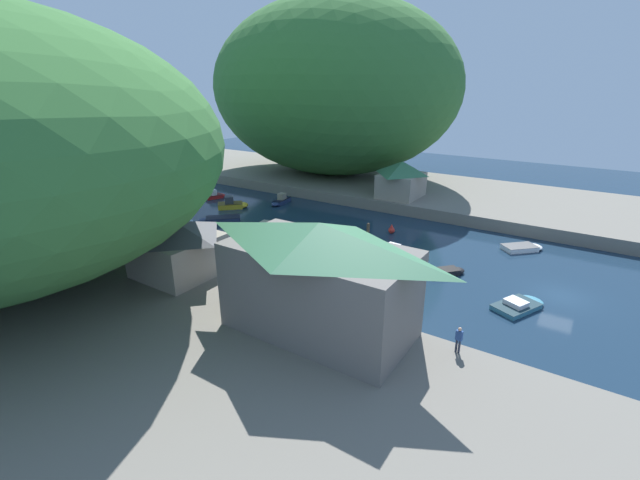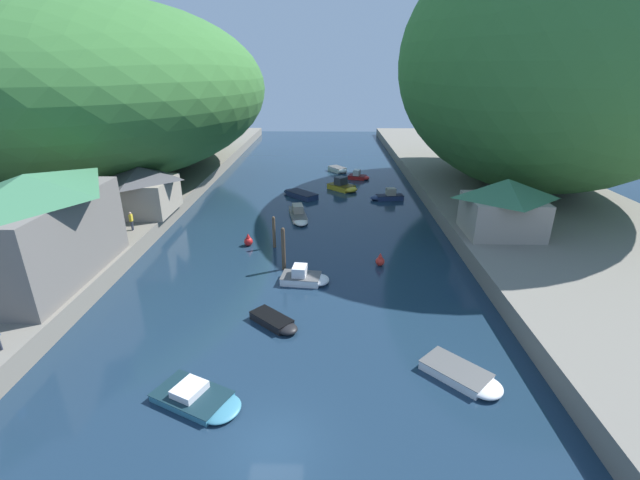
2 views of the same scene
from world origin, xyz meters
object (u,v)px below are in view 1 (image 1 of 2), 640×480
Objects in this scene: channel_buoy_near at (307,254)px; person_by_boathouse at (233,273)px; channel_buoy_far at (392,230)px; boat_navy_launch at (218,220)px; boat_far_right_bank at (273,230)px; person_on_quay at (459,338)px; boathouse_shed at (177,247)px; boat_red_skiff at (447,271)px; boat_yellow_tender at (280,201)px; boat_near_quay at (181,196)px; waterfront_building at (319,277)px; boat_small_dinghy at (233,204)px; boat_far_upstream at (215,195)px; right_bank_cottage at (401,179)px; boat_cabin_cruiser at (524,247)px; boat_white_cruiser at (395,252)px; boat_moored_right at (520,305)px.

person_by_boathouse reaches higher than channel_buoy_near.
boat_navy_launch is at bearing 111.81° from channel_buoy_far.
boat_far_right_bank is 28.73m from person_on_quay.
person_by_boathouse is (-14.30, -7.69, 2.07)m from boat_far_right_bank.
boat_red_skiff is at bearing -49.42° from boathouse_shed.
person_by_boathouse is (-21.70, 3.83, 2.02)m from channel_buoy_far.
boathouse_shed is at bearing 7.32° from person_by_boathouse.
channel_buoy_far is (7.95, -19.87, 0.12)m from boat_navy_launch.
boat_yellow_tender is at bearing -62.88° from person_by_boathouse.
boat_near_quay is 33.21m from channel_buoy_far.
boat_near_quay is (20.85, 38.56, -4.86)m from waterfront_building.
boathouse_shed is 1.31× the size of boat_navy_launch.
boat_yellow_tender is 0.95× the size of boat_small_dinghy.
channel_buoy_far is 0.66× the size of person_by_boathouse.
boat_red_skiff is 1.03× the size of boat_far_upstream.
right_bank_cottage reaches higher than boat_red_skiff.
boat_cabin_cruiser is at bearing -114.58° from right_bank_cottage.
boat_white_cruiser is at bearing -35.51° from boathouse_shed.
boat_small_dinghy is (5.13, 11.28, 0.12)m from boat_far_right_bank.
boat_cabin_cruiser is (10.25, -25.21, -0.13)m from boat_far_right_bank.
right_bank_cottage is 1.34× the size of boat_navy_launch.
boat_white_cruiser is (1.53, 5.84, 0.14)m from boat_red_skiff.
boat_moored_right is 1.16× the size of boat_cabin_cruiser.
boat_near_quay is at bearing 114.50° from right_bank_cottage.
right_bank_cottage reaches higher than channel_buoy_far.
boat_yellow_tender is at bearing 33.43° from boat_far_upstream.
boat_near_quay is (7.73, 48.62, 0.11)m from boat_moored_right.
boat_white_cruiser is 2.23× the size of person_by_boathouse.
boat_navy_launch is at bearing -168.09° from boat_white_cruiser.
boat_far_upstream is 3.05× the size of channel_buoy_far.
boat_far_upstream is at bearing -156.70° from boat_small_dinghy.
boat_moored_right is (13.11, -10.07, -4.97)m from waterfront_building.
person_by_boathouse is at bearing 23.01° from boat_near_quay.
boathouse_shed reaches higher than person_on_quay.
boat_near_quay reaches higher than boat_navy_launch.
person_on_quay is (-13.70, -25.17, 2.07)m from boat_far_right_bank.
channel_buoy_near is (-3.99, 12.84, 0.20)m from boat_red_skiff.
boat_navy_launch is 1.46× the size of boat_far_upstream.
boat_white_cruiser is at bearing 85.55° from boat_far_right_bank.
waterfront_building is at bearing 8.35° from boat_small_dinghy.
boat_near_quay is (-5.52, 14.58, -0.07)m from boat_yellow_tender.
waterfront_building reaches higher than channel_buoy_near.
person_by_boathouse is (-0.60, 17.49, 0.00)m from person_on_quay.
boat_near_quay is (4.73, 21.59, -0.03)m from boat_far_right_bank.
boat_cabin_cruiser is (13.25, 1.83, 0.01)m from boat_moored_right.
boat_moored_right reaches higher than boat_near_quay.
boathouse_shed is at bearing -0.77° from boat_far_right_bank.
boathouse_shed is at bearing 172.31° from boat_navy_launch.
waterfront_building is at bearing -15.94° from boat_far_upstream.
boathouse_shed reaches higher than boat_near_quay.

